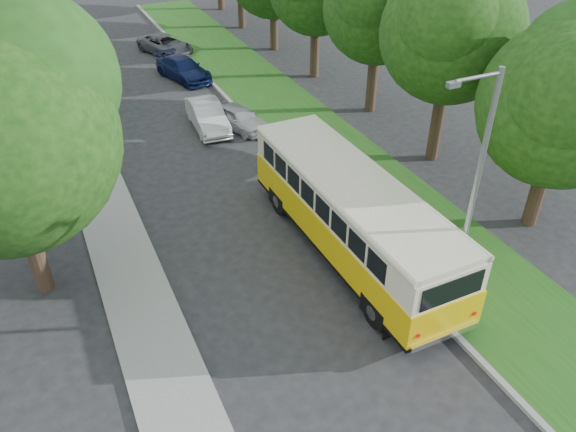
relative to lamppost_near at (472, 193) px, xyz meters
name	(u,v)px	position (x,y,z in m)	size (l,w,h in m)	color
ground	(297,297)	(-4.21, 2.50, -4.37)	(120.00, 120.00, 0.00)	#252528
curb	(322,197)	(-0.61, 7.50, -4.29)	(0.20, 70.00, 0.15)	gray
grass_verge	(370,185)	(1.74, 7.50, -4.30)	(4.50, 70.00, 0.13)	#1E5416
sidewalk	(121,249)	(-9.01, 7.50, -4.31)	(2.20, 70.00, 0.12)	gray
lamppost_near	(472,193)	(0.00, 0.00, 0.00)	(1.71, 0.16, 8.00)	gray
lamppost_far	(62,53)	(-8.91, 18.50, -0.25)	(1.71, 0.16, 7.50)	gray
warning_sign	(90,132)	(-8.71, 14.48, -2.66)	(0.56, 0.10, 2.50)	gray
vintage_bus	(351,217)	(-1.45, 3.86, -2.78)	(2.76, 10.71, 3.18)	yellow
car_silver	(239,117)	(-1.34, 15.38, -3.75)	(1.46, 3.64, 1.24)	silver
car_white	(207,116)	(-2.79, 16.06, -3.67)	(1.47, 4.23, 1.39)	silver
car_blue	(183,69)	(-1.89, 23.53, -3.71)	(1.83, 4.51, 1.31)	#121D4F
car_grey	(165,45)	(-1.64, 28.78, -3.74)	(2.09, 4.53, 1.26)	slate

